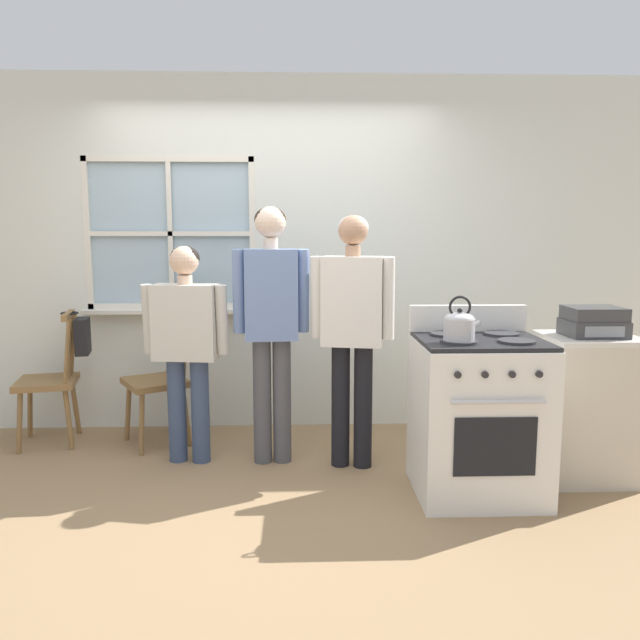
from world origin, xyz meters
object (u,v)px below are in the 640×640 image
Objects in this scene: kettle at (460,325)px; potted_plant at (190,298)px; person_elderly_left at (186,335)px; person_adult_right at (352,319)px; handbag at (82,335)px; chair_by_window at (50,383)px; person_teen_center at (271,312)px; stove at (478,415)px; chair_near_wall at (159,382)px; stereo at (594,322)px; side_counter at (587,407)px.

kettle is 2.22m from potted_plant.
kettle is at bearing -39.59° from potted_plant.
person_adult_right is (1.08, -0.12, 0.11)m from person_elderly_left.
kettle reaches higher than handbag.
chair_by_window is 1.77m from person_teen_center.
person_elderly_left reaches higher than chair_by_window.
person_teen_center is at bearing 155.71° from stove.
handbag is (-0.55, 0.07, 0.34)m from chair_near_wall.
stove is 2.82m from handbag.
chair_by_window is 1.21m from person_elderly_left.
person_adult_right is at bearing -35.19° from potted_plant.
stereo reaches higher than handbag.
kettle is at bearing -25.32° from handbag.
person_adult_right reaches higher than chair_near_wall.
chair_by_window is at bearing 161.62° from person_teen_center.
kettle reaches higher than side_counter.
person_teen_center is 1.03× the size of person_adult_right.
handbag is at bearing 90.00° from chair_by_window.
kettle is 0.27× the size of side_counter.
kettle is 0.80× the size of handbag.
chair_by_window and chair_near_wall have the same top height.
stereo is at bearing -0.64° from person_elderly_left.
chair_near_wall is at bearing 150.07° from kettle.
potted_plant is (-1.71, 1.41, 0.01)m from kettle.
kettle is (2.68, -1.11, 0.57)m from chair_by_window.
kettle reaches higher than stove.
person_teen_center is at bearing 170.00° from stereo.
potted_plant reaches higher than chair_by_window.
person_elderly_left is at bearing 161.97° from stove.
person_elderly_left reaches higher than stereo.
potted_plant is at bearing 19.10° from handbag.
person_adult_right is at bearing 39.40° from chair_near_wall.
person_elderly_left is at bearing 156.29° from kettle.
chair_near_wall is 1.09m from person_teen_center.
person_teen_center reaches higher than chair_by_window.
person_adult_right is at bearing -13.84° from person_teen_center.
potted_plant is (-1.17, 0.83, 0.05)m from person_adult_right.
person_adult_right is (0.52, -0.10, -0.04)m from person_teen_center.
stereo is (2.53, -0.38, 0.12)m from person_elderly_left.
stereo is (0.00, -0.02, 0.54)m from side_counter.
person_adult_right is 4.81× the size of stereo.
person_teen_center is 0.98m from potted_plant.
kettle is 0.97m from stereo.
side_counter is (1.97, -0.33, -0.57)m from person_teen_center.
person_elderly_left is 1.09m from person_adult_right.
stove is 0.78m from side_counter.
person_teen_center is at bearing 33.70° from chair_near_wall.
person_elderly_left is at bearing -175.47° from person_adult_right.
person_elderly_left is 4.24× the size of stereo.
chair_near_wall is 1.54m from person_adult_right.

